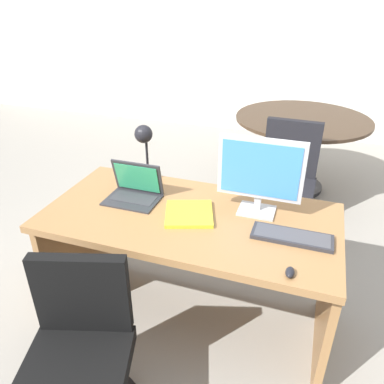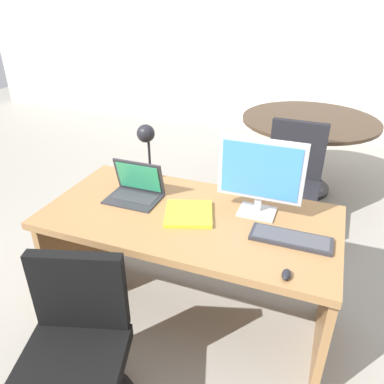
{
  "view_description": "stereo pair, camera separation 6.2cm",
  "coord_description": "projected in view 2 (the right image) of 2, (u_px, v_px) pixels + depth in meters",
  "views": [
    {
      "loc": [
        0.58,
        -1.66,
        1.84
      ],
      "look_at": [
        0.0,
        0.04,
        0.87
      ],
      "focal_mm": 35.06,
      "sensor_mm": 36.0,
      "label": 1
    },
    {
      "loc": [
        0.64,
        -1.63,
        1.84
      ],
      "look_at": [
        0.0,
        0.04,
        0.87
      ],
      "focal_mm": 35.06,
      "sensor_mm": 36.0,
      "label": 2
    }
  ],
  "objects": [
    {
      "name": "ground",
      "position": [
        245.0,
        204.0,
        3.65
      ],
      "size": [
        12.0,
        12.0,
        0.0
      ],
      "primitive_type": "plane",
      "color": "gray"
    },
    {
      "name": "back_wall",
      "position": [
        294.0,
        29.0,
        4.82
      ],
      "size": [
        10.0,
        0.1,
        2.8
      ],
      "primitive_type": "cube",
      "color": "silver",
      "rests_on": "ground"
    },
    {
      "name": "desk",
      "position": [
        192.0,
        241.0,
        2.2
      ],
      "size": [
        1.61,
        0.8,
        0.75
      ],
      "color": "#9E7042",
      "rests_on": "ground"
    },
    {
      "name": "monitor",
      "position": [
        261.0,
        173.0,
        1.96
      ],
      "size": [
        0.45,
        0.16,
        0.43
      ],
      "color": "#B7BABF",
      "rests_on": "desk"
    },
    {
      "name": "laptop",
      "position": [
        137.0,
        186.0,
        2.21
      ],
      "size": [
        0.31,
        0.23,
        0.22
      ],
      "color": "#2D2D33",
      "rests_on": "desk"
    },
    {
      "name": "keyboard",
      "position": [
        291.0,
        239.0,
        1.84
      ],
      "size": [
        0.4,
        0.14,
        0.02
      ],
      "color": "#2D2D33",
      "rests_on": "desk"
    },
    {
      "name": "mouse",
      "position": [
        286.0,
        274.0,
        1.6
      ],
      "size": [
        0.04,
        0.07,
        0.03
      ],
      "color": "black",
      "rests_on": "desk"
    },
    {
      "name": "desk_lamp",
      "position": [
        147.0,
        141.0,
        2.29
      ],
      "size": [
        0.12,
        0.15,
        0.38
      ],
      "color": "black",
      "rests_on": "desk"
    },
    {
      "name": "book",
      "position": [
        189.0,
        214.0,
        2.05
      ],
      "size": [
        0.33,
        0.33,
        0.02
      ],
      "color": "yellow",
      "rests_on": "desk"
    },
    {
      "name": "office_chair",
      "position": [
        77.0,
        364.0,
        1.72
      ],
      "size": [
        0.57,
        0.59,
        0.83
      ],
      "color": "black",
      "rests_on": "ground"
    },
    {
      "name": "meeting_table",
      "position": [
        307.0,
        137.0,
        3.67
      ],
      "size": [
        1.29,
        1.29,
        0.76
      ],
      "color": "black",
      "rests_on": "ground"
    },
    {
      "name": "meeting_chair_near",
      "position": [
        289.0,
        193.0,
        3.04
      ],
      "size": [
        0.56,
        0.56,
        0.94
      ],
      "color": "black",
      "rests_on": "ground"
    }
  ]
}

